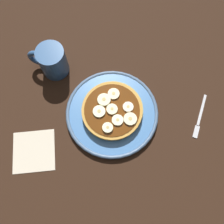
{
  "coord_description": "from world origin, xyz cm",
  "views": [
    {
      "loc": [
        -4.63,
        20.77,
        65.98
      ],
      "look_at": [
        0.0,
        0.0,
        1.86
      ],
      "focal_mm": 39.94,
      "sensor_mm": 36.0,
      "label": 1
    }
  ],
  "objects_px": {
    "banana_slice_4": "(114,94)",
    "napkin": "(34,151)",
    "pancake_stack": "(112,111)",
    "banana_slice_2": "(108,128)",
    "banana_slice_6": "(128,107)",
    "fork": "(200,118)",
    "plate": "(112,113)",
    "banana_slice_0": "(113,109)",
    "coffee_mug": "(52,61)",
    "banana_slice_7": "(118,120)",
    "banana_slice_3": "(104,100)",
    "banana_slice_5": "(99,112)",
    "banana_slice_1": "(130,119)"
  },
  "relations": [
    {
      "from": "banana_slice_1",
      "to": "banana_slice_5",
      "type": "xyz_separation_m",
      "value": [
        0.08,
        -0.0,
        0.0
      ]
    },
    {
      "from": "napkin",
      "to": "fork",
      "type": "relative_size",
      "value": 0.84
    },
    {
      "from": "banana_slice_3",
      "to": "banana_slice_5",
      "type": "relative_size",
      "value": 1.07
    },
    {
      "from": "banana_slice_7",
      "to": "banana_slice_0",
      "type": "bearing_deg",
      "value": -56.44
    },
    {
      "from": "banana_slice_0",
      "to": "fork",
      "type": "xyz_separation_m",
      "value": [
        -0.24,
        -0.04,
        -0.04
      ]
    },
    {
      "from": "plate",
      "to": "banana_slice_2",
      "type": "height_order",
      "value": "banana_slice_2"
    },
    {
      "from": "banana_slice_4",
      "to": "plate",
      "type": "bearing_deg",
      "value": 96.91
    },
    {
      "from": "plate",
      "to": "banana_slice_4",
      "type": "height_order",
      "value": "banana_slice_4"
    },
    {
      "from": "napkin",
      "to": "pancake_stack",
      "type": "bearing_deg",
      "value": -140.69
    },
    {
      "from": "banana_slice_1",
      "to": "napkin",
      "type": "distance_m",
      "value": 0.27
    },
    {
      "from": "banana_slice_0",
      "to": "coffee_mug",
      "type": "bearing_deg",
      "value": -26.88
    },
    {
      "from": "banana_slice_7",
      "to": "banana_slice_5",
      "type": "bearing_deg",
      "value": -13.5
    },
    {
      "from": "banana_slice_2",
      "to": "coffee_mug",
      "type": "bearing_deg",
      "value": -38.09
    },
    {
      "from": "banana_slice_3",
      "to": "coffee_mug",
      "type": "xyz_separation_m",
      "value": [
        0.17,
        -0.08,
        0.01
      ]
    },
    {
      "from": "banana_slice_2",
      "to": "banana_slice_4",
      "type": "distance_m",
      "value": 0.1
    },
    {
      "from": "banana_slice_1",
      "to": "fork",
      "type": "bearing_deg",
      "value": -163.22
    },
    {
      "from": "pancake_stack",
      "to": "banana_slice_4",
      "type": "height_order",
      "value": "banana_slice_4"
    },
    {
      "from": "banana_slice_1",
      "to": "banana_slice_3",
      "type": "bearing_deg",
      "value": -25.26
    },
    {
      "from": "banana_slice_0",
      "to": "napkin",
      "type": "relative_size",
      "value": 0.27
    },
    {
      "from": "pancake_stack",
      "to": "coffee_mug",
      "type": "xyz_separation_m",
      "value": [
        0.2,
        -0.1,
        0.02
      ]
    },
    {
      "from": "banana_slice_7",
      "to": "coffee_mug",
      "type": "distance_m",
      "value": 0.25
    },
    {
      "from": "plate",
      "to": "banana_slice_2",
      "type": "bearing_deg",
      "value": 89.83
    },
    {
      "from": "banana_slice_6",
      "to": "coffee_mug",
      "type": "xyz_separation_m",
      "value": [
        0.24,
        -0.09,
        0.01
      ]
    },
    {
      "from": "banana_slice_6",
      "to": "plate",
      "type": "bearing_deg",
      "value": 21.54
    },
    {
      "from": "banana_slice_6",
      "to": "fork",
      "type": "distance_m",
      "value": 0.2
    },
    {
      "from": "banana_slice_1",
      "to": "coffee_mug",
      "type": "distance_m",
      "value": 0.27
    },
    {
      "from": "pancake_stack",
      "to": "banana_slice_2",
      "type": "bearing_deg",
      "value": 89.69
    },
    {
      "from": "banana_slice_4",
      "to": "banana_slice_7",
      "type": "relative_size",
      "value": 1.06
    },
    {
      "from": "banana_slice_4",
      "to": "napkin",
      "type": "xyz_separation_m",
      "value": [
        0.17,
        0.19,
        -0.04
      ]
    },
    {
      "from": "plate",
      "to": "napkin",
      "type": "xyz_separation_m",
      "value": [
        0.18,
        0.15,
        -0.01
      ]
    },
    {
      "from": "banana_slice_2",
      "to": "banana_slice_3",
      "type": "relative_size",
      "value": 0.78
    },
    {
      "from": "plate",
      "to": "pancake_stack",
      "type": "height_order",
      "value": "pancake_stack"
    },
    {
      "from": "banana_slice_1",
      "to": "banana_slice_4",
      "type": "xyz_separation_m",
      "value": [
        0.06,
        -0.06,
        -0.0
      ]
    },
    {
      "from": "banana_slice_4",
      "to": "napkin",
      "type": "relative_size",
      "value": 0.29
    },
    {
      "from": "pancake_stack",
      "to": "banana_slice_4",
      "type": "relative_size",
      "value": 5.43
    },
    {
      "from": "banana_slice_0",
      "to": "fork",
      "type": "bearing_deg",
      "value": -170.37
    },
    {
      "from": "banana_slice_1",
      "to": "banana_slice_7",
      "type": "distance_m",
      "value": 0.03
    },
    {
      "from": "banana_slice_1",
      "to": "banana_slice_0",
      "type": "bearing_deg",
      "value": -18.57
    },
    {
      "from": "plate",
      "to": "banana_slice_1",
      "type": "xyz_separation_m",
      "value": [
        -0.05,
        0.02,
        0.03
      ]
    },
    {
      "from": "napkin",
      "to": "fork",
      "type": "bearing_deg",
      "value": -155.95
    },
    {
      "from": "plate",
      "to": "banana_slice_7",
      "type": "bearing_deg",
      "value": 128.7
    },
    {
      "from": "banana_slice_7",
      "to": "fork",
      "type": "distance_m",
      "value": 0.23
    },
    {
      "from": "banana_slice_0",
      "to": "banana_slice_4",
      "type": "relative_size",
      "value": 0.93
    },
    {
      "from": "banana_slice_2",
      "to": "banana_slice_5",
      "type": "relative_size",
      "value": 0.84
    },
    {
      "from": "plate",
      "to": "fork",
      "type": "height_order",
      "value": "plate"
    },
    {
      "from": "banana_slice_2",
      "to": "banana_slice_3",
      "type": "height_order",
      "value": "banana_slice_2"
    },
    {
      "from": "banana_slice_7",
      "to": "napkin",
      "type": "height_order",
      "value": "banana_slice_7"
    },
    {
      "from": "plate",
      "to": "banana_slice_5",
      "type": "relative_size",
      "value": 7.66
    },
    {
      "from": "banana_slice_0",
      "to": "banana_slice_6",
      "type": "bearing_deg",
      "value": -157.96
    },
    {
      "from": "banana_slice_0",
      "to": "napkin",
      "type": "distance_m",
      "value": 0.24
    }
  ]
}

